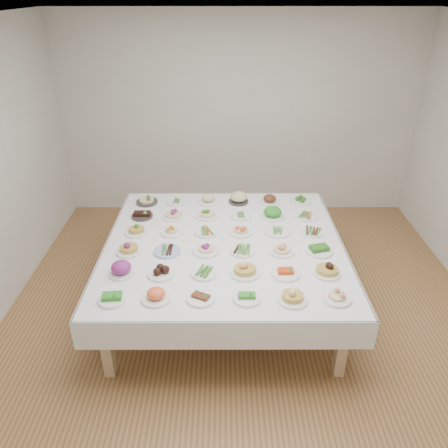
{
  "coord_description": "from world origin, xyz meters",
  "views": [
    {
      "loc": [
        -0.21,
        -3.57,
        3.03
      ],
      "look_at": [
        -0.21,
        0.35,
        0.88
      ],
      "focal_mm": 35.0,
      "sensor_mm": 36.0,
      "label": 1
    }
  ],
  "objects_px": {
    "dish_0": "(112,297)",
    "dish_18": "(136,228)",
    "display_table": "(224,248)",
    "dish_35": "(300,199)"
  },
  "relations": [
    {
      "from": "display_table",
      "to": "dish_18",
      "type": "xyz_separation_m",
      "value": [
        -0.91,
        0.19,
        0.13
      ]
    },
    {
      "from": "dish_0",
      "to": "dish_18",
      "type": "height_order",
      "value": "dish_18"
    },
    {
      "from": "dish_0",
      "to": "dish_18",
      "type": "xyz_separation_m",
      "value": [
        0.01,
        1.11,
        0.03
      ]
    },
    {
      "from": "dish_18",
      "to": "dish_35",
      "type": "bearing_deg",
      "value": 21.99
    },
    {
      "from": "display_table",
      "to": "dish_18",
      "type": "relative_size",
      "value": 9.97
    },
    {
      "from": "display_table",
      "to": "dish_35",
      "type": "xyz_separation_m",
      "value": [
        0.91,
        0.92,
        0.11
      ]
    },
    {
      "from": "dish_0",
      "to": "dish_35",
      "type": "distance_m",
      "value": 2.6
    },
    {
      "from": "display_table",
      "to": "dish_0",
      "type": "bearing_deg",
      "value": -134.93
    },
    {
      "from": "dish_18",
      "to": "dish_35",
      "type": "distance_m",
      "value": 1.97
    },
    {
      "from": "display_table",
      "to": "dish_35",
      "type": "distance_m",
      "value": 1.3
    }
  ]
}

